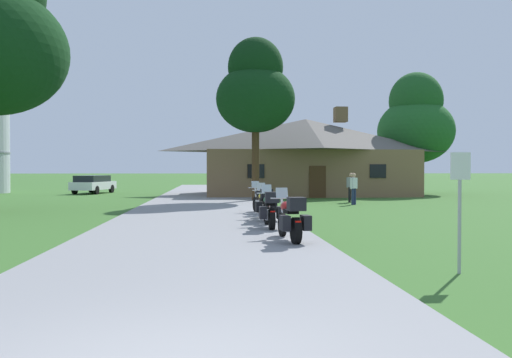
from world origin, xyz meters
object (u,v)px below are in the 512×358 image
motorcycle_green_second_in_row (270,210)px  tree_right_of_lodge (416,122)px  bystander_white_shirt_beside_signpost (354,187)px  tree_by_lodge_front (256,90)px  metal_signpost_roadside (460,197)px  parked_white_suv_far_left (93,184)px  bystander_gray_shirt_near_lodge (351,186)px  motorcycle_red_nearest_to_camera (291,219)px  motorcycle_yellow_third_in_row (265,205)px  motorcycle_black_farthest_in_row (261,200)px

motorcycle_green_second_in_row → tree_right_of_lodge: bearing=59.1°
bystander_white_shirt_beside_signpost → tree_by_lodge_front: tree_by_lodge_front is taller
metal_signpost_roadside → parked_white_suv_far_left: (-13.56, 32.39, -0.57)m
bystander_gray_shirt_near_lodge → tree_right_of_lodge: 14.05m
motorcycle_red_nearest_to_camera → bystander_gray_shirt_near_lodge: size_ratio=1.25×
bystander_gray_shirt_near_lodge → tree_right_of_lodge: size_ratio=0.18×
bystander_white_shirt_beside_signpost → parked_white_suv_far_left: size_ratio=0.34×
metal_signpost_roadside → tree_right_of_lodge: bearing=69.4°
motorcycle_red_nearest_to_camera → tree_by_lodge_front: size_ratio=0.22×
motorcycle_yellow_third_in_row → parked_white_suv_far_left: (-11.04, 23.04, 0.17)m
motorcycle_black_farthest_in_row → motorcycle_green_second_in_row: bearing=-102.1°
motorcycle_black_farthest_in_row → bystander_white_shirt_beside_signpost: 7.91m
motorcycle_black_farthest_in_row → bystander_white_shirt_beside_signpost: bystander_white_shirt_beside_signpost is taller
motorcycle_green_second_in_row → tree_right_of_lodge: 27.83m
motorcycle_red_nearest_to_camera → tree_by_lodge_front: (0.57, 17.59, 5.90)m
motorcycle_red_nearest_to_camera → bystander_gray_shirt_near_lodge: bearing=64.5°
motorcycle_green_second_in_row → metal_signpost_roadside: 7.46m
motorcycle_green_second_in_row → parked_white_suv_far_left: size_ratio=0.43×
tree_right_of_lodge → motorcycle_red_nearest_to_camera: bearing=-117.5°
bystander_gray_shirt_near_lodge → metal_signpost_roadside: size_ratio=0.78×
tree_by_lodge_front → motorcycle_black_farthest_in_row: bearing=-93.4°
motorcycle_green_second_in_row → parked_white_suv_far_left: (-10.97, 25.44, 0.17)m
motorcycle_black_farthest_in_row → metal_signpost_roadside: metal_signpost_roadside is taller
tree_right_of_lodge → bystander_white_shirt_beside_signpost: bearing=-123.8°
metal_signpost_roadside → tree_right_of_lodge: size_ratio=0.23×
motorcycle_red_nearest_to_camera → bystander_white_shirt_beside_signpost: bystander_white_shirt_beside_signpost is taller
motorcycle_red_nearest_to_camera → parked_white_suv_far_left: size_ratio=0.43×
tree_by_lodge_front → bystander_white_shirt_beside_signpost: bearing=-36.1°
metal_signpost_roadside → parked_white_suv_far_left: size_ratio=0.44×
motorcycle_green_second_in_row → bystander_gray_shirt_near_lodge: 14.28m
tree_by_lodge_front → tree_right_of_lodge: 16.01m
motorcycle_yellow_third_in_row → tree_by_lodge_front: tree_by_lodge_front is taller
motorcycle_red_nearest_to_camera → motorcycle_yellow_third_in_row: (-0.12, 5.39, 0.00)m
motorcycle_black_farthest_in_row → parked_white_suv_far_left: bearing=109.3°
motorcycle_red_nearest_to_camera → motorcycle_black_farthest_in_row: 8.29m
motorcycle_yellow_third_in_row → motorcycle_green_second_in_row: bearing=-93.6°
motorcycle_black_farthest_in_row → tree_right_of_lodge: (13.80, 18.24, 4.94)m
bystander_gray_shirt_near_lodge → metal_signpost_roadside: bearing=-62.9°
bystander_white_shirt_beside_signpost → parked_white_suv_far_left: bystander_white_shirt_beside_signpost is taller
motorcycle_yellow_third_in_row → metal_signpost_roadside: bearing=-76.8°
motorcycle_red_nearest_to_camera → bystander_white_shirt_beside_signpost: 15.06m
bystander_white_shirt_beside_signpost → tree_right_of_lodge: bearing=17.0°
motorcycle_red_nearest_to_camera → tree_by_lodge_front: tree_by_lodge_front is taller
motorcycle_red_nearest_to_camera → tree_right_of_lodge: 30.32m
motorcycle_red_nearest_to_camera → motorcycle_green_second_in_row: (-0.19, 3.00, 0.00)m
motorcycle_black_farthest_in_row → tree_by_lodge_front: bearing=76.9°
bystander_white_shirt_beside_signpost → tree_right_of_lodge: 15.74m
bystander_white_shirt_beside_signpost → metal_signpost_roadside: 18.25m
motorcycle_yellow_third_in_row → parked_white_suv_far_left: parked_white_suv_far_left is taller
motorcycle_red_nearest_to_camera → bystander_white_shirt_beside_signpost: (5.47, 14.02, 0.32)m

